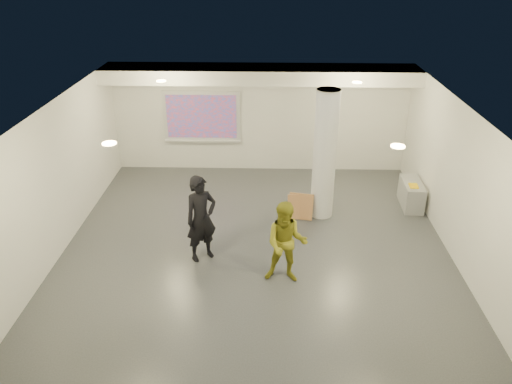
{
  "coord_description": "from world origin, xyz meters",
  "views": [
    {
      "loc": [
        0.25,
        -8.62,
        5.67
      ],
      "look_at": [
        0.0,
        0.4,
        1.25
      ],
      "focal_mm": 35.0,
      "sensor_mm": 36.0,
      "label": 1
    }
  ],
  "objects_px": {
    "woman": "(201,219)",
    "man": "(286,243)",
    "credenza": "(411,194)",
    "projection_screen": "(202,117)",
    "column": "(325,155)"
  },
  "relations": [
    {
      "from": "woman",
      "to": "man",
      "type": "bearing_deg",
      "value": -58.24
    },
    {
      "from": "woman",
      "to": "credenza",
      "type": "bearing_deg",
      "value": -7.98
    },
    {
      "from": "woman",
      "to": "man",
      "type": "relative_size",
      "value": 1.11
    },
    {
      "from": "projection_screen",
      "to": "man",
      "type": "xyz_separation_m",
      "value": [
        2.19,
        -5.27,
        -0.72
      ]
    },
    {
      "from": "projection_screen",
      "to": "woman",
      "type": "height_order",
      "value": "projection_screen"
    },
    {
      "from": "column",
      "to": "man",
      "type": "distance_m",
      "value": 2.85
    },
    {
      "from": "projection_screen",
      "to": "woman",
      "type": "relative_size",
      "value": 1.17
    },
    {
      "from": "credenza",
      "to": "woman",
      "type": "xyz_separation_m",
      "value": [
        -4.78,
        -2.42,
        0.58
      ]
    },
    {
      "from": "credenza",
      "to": "man",
      "type": "height_order",
      "value": "man"
    },
    {
      "from": "man",
      "to": "credenza",
      "type": "bearing_deg",
      "value": 49.79
    },
    {
      "from": "credenza",
      "to": "man",
      "type": "relative_size",
      "value": 0.66
    },
    {
      "from": "credenza",
      "to": "column",
      "type": "bearing_deg",
      "value": -164.31
    },
    {
      "from": "column",
      "to": "projection_screen",
      "type": "height_order",
      "value": "column"
    },
    {
      "from": "woman",
      "to": "man",
      "type": "xyz_separation_m",
      "value": [
        1.65,
        -0.72,
        -0.09
      ]
    },
    {
      "from": "column",
      "to": "credenza",
      "type": "height_order",
      "value": "column"
    }
  ]
}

